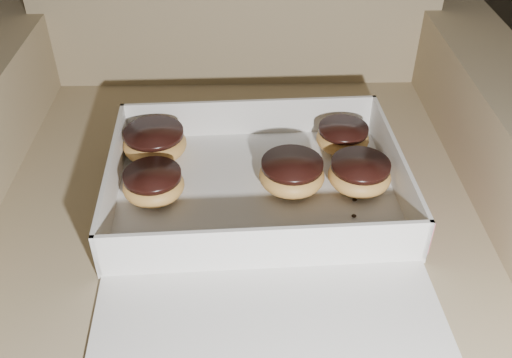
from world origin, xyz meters
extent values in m
cube|color=#93835D|center=(-0.41, 0.95, 0.22)|extent=(0.76, 0.76, 0.45)
cube|color=#93835D|center=(-0.83, 0.95, 0.30)|extent=(0.13, 0.76, 0.59)
cube|color=#93835D|center=(0.00, 0.95, 0.30)|extent=(0.13, 0.76, 0.59)
cube|color=white|center=(-0.38, 0.88, 0.45)|extent=(0.44, 0.34, 0.01)
cube|color=white|center=(-0.39, 1.04, 0.49)|extent=(0.43, 0.02, 0.06)
cube|color=white|center=(-0.38, 0.72, 0.49)|extent=(0.43, 0.02, 0.06)
cube|color=white|center=(-0.59, 0.87, 0.49)|extent=(0.02, 0.32, 0.06)
cube|color=white|center=(-0.17, 0.89, 0.49)|extent=(0.02, 0.32, 0.06)
cube|color=#D0536F|center=(-0.17, 0.89, 0.49)|extent=(0.02, 0.31, 0.05)
cube|color=white|center=(-0.37, 0.63, 0.45)|extent=(0.42, 0.20, 0.01)
ellipsoid|color=#E8AD51|center=(-0.24, 0.98, 0.48)|extent=(0.09, 0.09, 0.04)
cylinder|color=black|center=(-0.24, 0.98, 0.49)|extent=(0.08, 0.08, 0.01)
ellipsoid|color=#E8AD51|center=(-0.54, 0.97, 0.48)|extent=(0.10, 0.10, 0.05)
cylinder|color=black|center=(-0.54, 0.97, 0.50)|extent=(0.09, 0.09, 0.01)
ellipsoid|color=#E8AD51|center=(-0.33, 0.88, 0.48)|extent=(0.10, 0.10, 0.05)
cylinder|color=black|center=(-0.33, 0.88, 0.50)|extent=(0.09, 0.09, 0.01)
ellipsoid|color=#E8AD51|center=(-0.23, 0.88, 0.48)|extent=(0.09, 0.09, 0.05)
cylinder|color=black|center=(-0.23, 0.88, 0.50)|extent=(0.09, 0.09, 0.01)
ellipsoid|color=#E8AD51|center=(-0.53, 0.87, 0.48)|extent=(0.09, 0.09, 0.04)
cylinder|color=black|center=(-0.53, 0.87, 0.49)|extent=(0.08, 0.08, 0.01)
ellipsoid|color=black|center=(-0.25, 0.81, 0.46)|extent=(0.01, 0.01, 0.00)
ellipsoid|color=black|center=(-0.48, 0.78, 0.46)|extent=(0.01, 0.01, 0.00)
ellipsoid|color=black|center=(-0.48, 0.77, 0.46)|extent=(0.01, 0.01, 0.00)
ellipsoid|color=black|center=(-0.24, 0.85, 0.46)|extent=(0.01, 0.01, 0.00)
camera|label=1|loc=(-0.40, 0.21, 0.99)|focal=40.00mm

